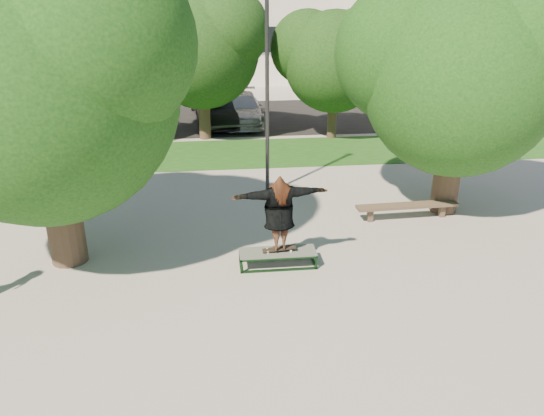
{
  "coord_description": "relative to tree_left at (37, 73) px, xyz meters",
  "views": [
    {
      "loc": [
        -0.63,
        -10.8,
        6.08
      ],
      "look_at": [
        0.65,
        0.6,
        1.31
      ],
      "focal_mm": 35.0,
      "sensor_mm": 36.0,
      "label": 1
    }
  ],
  "objects": [
    {
      "name": "asphalt_strip",
      "position": [
        4.29,
        14.91,
        -4.42
      ],
      "size": [
        40.0,
        8.0,
        0.01
      ],
      "primitive_type": "cube",
      "color": "black",
      "rests_on": "ground"
    },
    {
      "name": "tree_right",
      "position": [
        10.21,
        1.99,
        -0.33
      ],
      "size": [
        6.24,
        5.33,
        6.51
      ],
      "color": "#38281E",
      "rests_on": "ground"
    },
    {
      "name": "grind_box",
      "position": [
        5.03,
        -0.9,
        -4.23
      ],
      "size": [
        1.8,
        0.6,
        0.38
      ],
      "color": "black",
      "rests_on": "ground"
    },
    {
      "name": "skater_rig",
      "position": [
        5.06,
        -0.9,
        -3.07
      ],
      "size": [
        2.26,
        0.84,
        1.87
      ],
      "rotation": [
        0.0,
        0.0,
        3.25
      ],
      "color": "white",
      "rests_on": "grind_box"
    },
    {
      "name": "car_silver_a",
      "position": [
        -4.54,
        12.41,
        -3.65
      ],
      "size": [
        1.84,
        4.52,
        1.54
      ],
      "primitive_type": "imported",
      "rotation": [
        0.0,
        0.0,
        -0.01
      ],
      "color": "#A7A8AC",
      "rests_on": "asphalt_strip"
    },
    {
      "name": "car_grey",
      "position": [
        4.07,
        14.82,
        -3.61
      ],
      "size": [
        3.35,
        6.13,
        1.63
      ],
      "primitive_type": "imported",
      "rotation": [
        0.0,
        0.0,
        0.11
      ],
      "color": "#58585D",
      "rests_on": "asphalt_strip"
    },
    {
      "name": "side_building",
      "position": [
        22.29,
        20.91,
        -0.42
      ],
      "size": [
        15.0,
        10.0,
        8.0
      ],
      "primitive_type": "cube",
      "color": "beige",
      "rests_on": "ground"
    },
    {
      "name": "bench",
      "position": [
        9.0,
        1.42,
        -4.05
      ],
      "size": [
        2.94,
        0.51,
        0.45
      ],
      "rotation": [
        0.0,
        0.0,
        0.04
      ],
      "color": "brown",
      "rests_on": "ground"
    },
    {
      "name": "bg_tree_right",
      "position": [
        8.73,
        10.47,
        -0.93
      ],
      "size": [
        5.04,
        4.31,
        5.43
      ],
      "color": "#38281E",
      "rests_on": "ground"
    },
    {
      "name": "car_silver_b",
      "position": [
        5.03,
        13.57,
        -3.72
      ],
      "size": [
        2.01,
        4.85,
        1.4
      ],
      "primitive_type": "imported",
      "rotation": [
        0.0,
        0.0,
        -0.01
      ],
      "color": "#A3A3A7",
      "rests_on": "asphalt_strip"
    },
    {
      "name": "ground",
      "position": [
        4.29,
        -1.09,
        -4.42
      ],
      "size": [
        120.0,
        120.0,
        0.0
      ],
      "primitive_type": "plane",
      "color": "gray",
      "rests_on": "ground"
    },
    {
      "name": "bg_tree_left",
      "position": [
        -2.28,
        9.98,
        -0.69
      ],
      "size": [
        5.28,
        4.51,
        5.77
      ],
      "color": "#38281E",
      "rests_on": "ground"
    },
    {
      "name": "bg_tree_mid",
      "position": [
        3.22,
        10.98,
        -0.41
      ],
      "size": [
        5.76,
        4.92,
        6.24
      ],
      "color": "#38281E",
      "rests_on": "ground"
    },
    {
      "name": "lamppost",
      "position": [
        5.29,
        3.91,
        -1.27
      ],
      "size": [
        0.25,
        0.15,
        6.11
      ],
      "color": "#2D2D30",
      "rests_on": "ground"
    },
    {
      "name": "grass_strip",
      "position": [
        5.29,
        8.41,
        -4.41
      ],
      "size": [
        30.0,
        4.0,
        0.02
      ],
      "primitive_type": "cube",
      "color": "#133E11",
      "rests_on": "ground"
    },
    {
      "name": "car_dark",
      "position": [
        3.79,
        13.15,
        -3.73
      ],
      "size": [
        2.13,
        4.38,
        1.38
      ],
      "primitive_type": "imported",
      "rotation": [
        0.0,
        0.0,
        0.16
      ],
      "color": "black",
      "rests_on": "asphalt_strip"
    },
    {
      "name": "tree_left",
      "position": [
        0.0,
        0.0,
        0.0
      ],
      "size": [
        6.96,
        5.95,
        7.12
      ],
      "color": "#38281E",
      "rests_on": "ground"
    }
  ]
}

